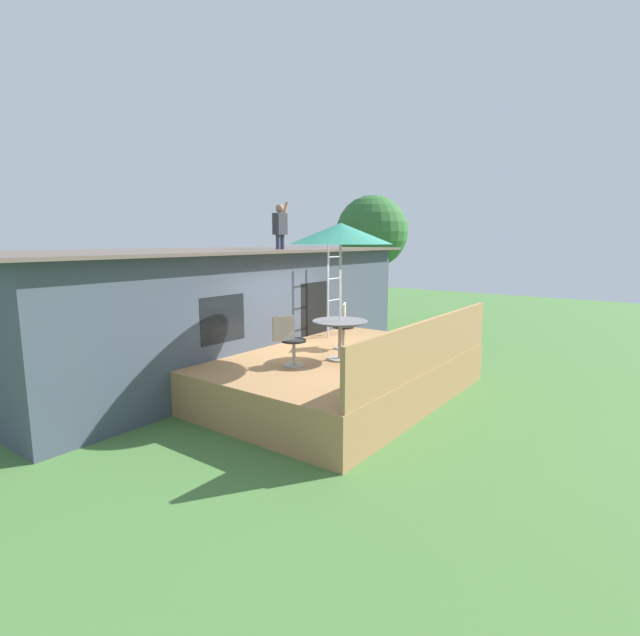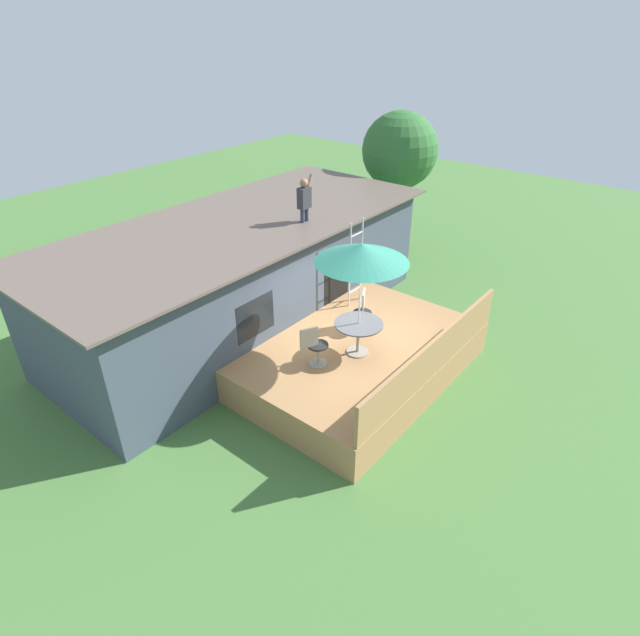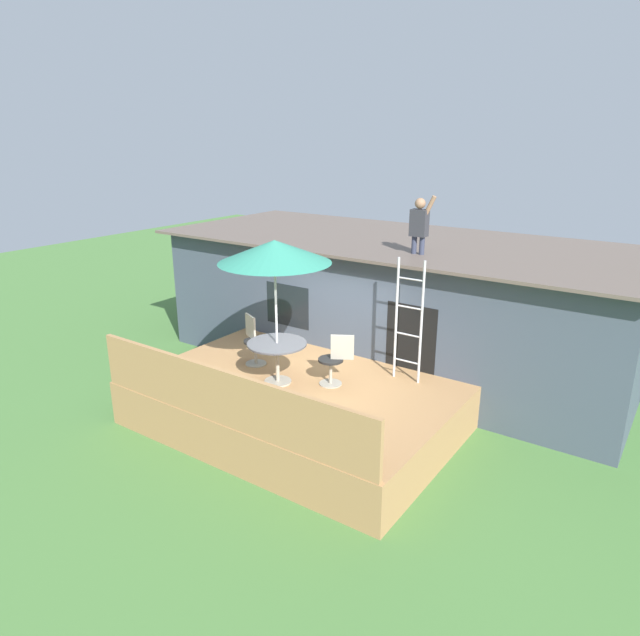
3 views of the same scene
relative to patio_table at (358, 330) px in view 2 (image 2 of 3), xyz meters
The scene contains 11 objects.
ground_plane 1.44m from the patio_table, 41.53° to the left, with size 40.00×40.00×0.00m, color #477538.
house 3.87m from the patio_table, 85.61° to the left, with size 10.50×4.50×2.82m.
deck 1.06m from the patio_table, 41.53° to the left, with size 5.48×3.95×0.80m, color #A87A4C.
deck_railing 1.69m from the patio_table, 79.88° to the right, with size 5.38×0.08×0.90m, color #A87A4C.
patio_table is the anchor object (origin of this frame).
patio_umbrella 1.76m from the patio_table, 90.00° to the left, with size 1.90×1.90×2.54m.
step_ladder 2.35m from the patio_table, 37.68° to the left, with size 0.52×0.04×2.20m.
person_figure 3.60m from the patio_table, 62.84° to the left, with size 0.47×0.20×1.11m.
patio_chair_left 1.04m from the patio_table, 154.61° to the left, with size 0.59×0.44×0.92m.
patio_chair_right 1.02m from the patio_table, 29.69° to the left, with size 0.58×0.44×0.92m.
backyard_tree 8.53m from the patio_table, 26.49° to the left, with size 2.51×2.51×4.57m.
Camera 2 is at (-8.05, -5.51, 7.16)m, focal length 28.88 mm.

